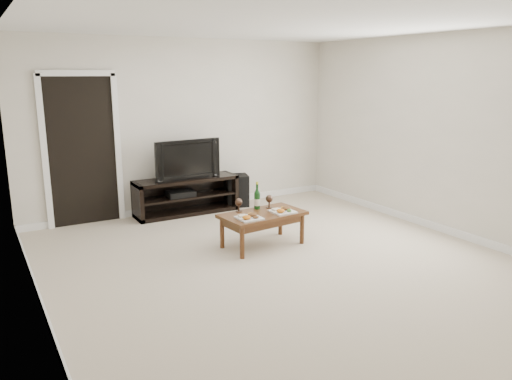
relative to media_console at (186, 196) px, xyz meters
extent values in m
plane|color=#B8A994|center=(0.13, -2.50, -0.28)|extent=(5.50, 5.50, 0.00)
cube|color=beige|center=(0.13, 0.27, 1.02)|extent=(5.00, 0.04, 2.60)
cube|color=white|center=(0.13, -2.50, 2.35)|extent=(5.00, 5.50, 0.04)
cube|color=black|center=(-1.42, 0.24, 0.75)|extent=(0.90, 0.02, 2.05)
cube|color=black|center=(0.00, 0.00, 0.00)|extent=(1.57, 0.45, 0.55)
imported|color=black|center=(0.00, 0.00, 0.57)|extent=(1.03, 0.19, 0.59)
cube|color=black|center=(-0.09, -0.01, 0.05)|extent=(0.42, 0.33, 0.08)
cube|color=black|center=(0.89, 0.03, -0.02)|extent=(0.42, 0.42, 0.50)
cube|color=#542D17|center=(0.25, -1.84, -0.07)|extent=(1.07, 0.65, 0.42)
cube|color=white|center=(-0.01, -1.97, 0.18)|extent=(0.27, 0.27, 0.07)
cube|color=white|center=(0.48, -1.93, 0.18)|extent=(0.27, 0.27, 0.07)
cylinder|color=#0F3912|center=(0.29, -1.64, 0.32)|extent=(0.07, 0.07, 0.35)
camera|label=1|loc=(-2.77, -6.88, 1.82)|focal=35.00mm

